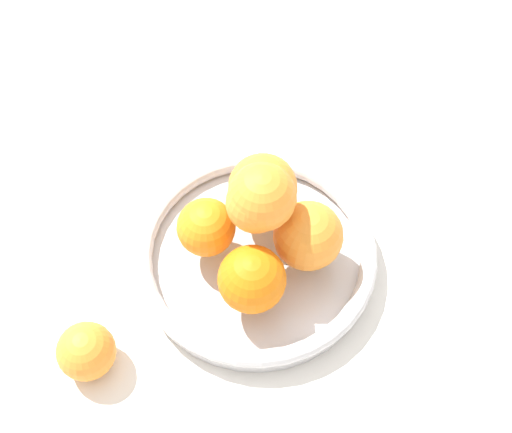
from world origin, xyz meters
TOP-DOWN VIEW (x-y plane):
  - ground_plane at (0.00, 0.00)m, footprint 4.00×4.00m
  - fruit_bowl at (0.00, 0.00)m, footprint 0.29×0.29m
  - orange_pile at (0.00, 0.01)m, footprint 0.17×0.16m
  - stray_orange at (-0.01, -0.23)m, footprint 0.07×0.07m

SIDE VIEW (x-z plane):
  - ground_plane at x=0.00m, z-range 0.00..0.00m
  - fruit_bowl at x=0.00m, z-range 0.00..0.04m
  - stray_orange at x=-0.01m, z-range 0.00..0.07m
  - orange_pile at x=0.00m, z-range 0.03..0.17m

